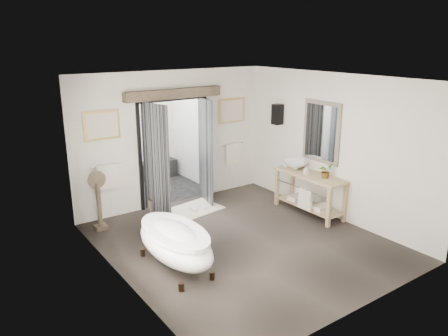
{
  "coord_description": "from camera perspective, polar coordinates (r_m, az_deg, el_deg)",
  "views": [
    {
      "loc": [
        -4.4,
        -5.63,
        3.52
      ],
      "look_at": [
        0.0,
        0.6,
        1.25
      ],
      "focal_mm": 35.0,
      "sensor_mm": 36.0,
      "label": 1
    }
  ],
  "objects": [
    {
      "name": "ground_plane",
      "position": [
        7.97,
        2.53,
        -9.66
      ],
      "size": [
        5.0,
        5.0,
        0.0
      ],
      "primitive_type": "plane",
      "color": "#473E37"
    },
    {
      "name": "room_shell",
      "position": [
        7.23,
        3.07,
        3.25
      ],
      "size": [
        4.52,
        5.02,
        2.91
      ],
      "color": "silver",
      "rests_on": "ground_plane"
    },
    {
      "name": "shower_room",
      "position": [
        10.9,
        -10.35,
        2.42
      ],
      "size": [
        2.22,
        2.01,
        2.51
      ],
      "color": "black",
      "rests_on": "ground_plane"
    },
    {
      "name": "back_wall_dressing",
      "position": [
        9.3,
        -6.13,
        4.32
      ],
      "size": [
        3.82,
        0.79,
        2.52
      ],
      "color": "black",
      "rests_on": "ground_plane"
    },
    {
      "name": "clawfoot_tub",
      "position": [
        7.02,
        -6.43,
        -9.6
      ],
      "size": [
        0.82,
        1.84,
        0.9
      ],
      "color": "#322316",
      "rests_on": "ground_plane"
    },
    {
      "name": "vanity",
      "position": [
        9.21,
        11.06,
        -2.87
      ],
      "size": [
        0.57,
        1.6,
        0.85
      ],
      "color": "tan",
      "rests_on": "ground_plane"
    },
    {
      "name": "pedestal_mirror",
      "position": [
        8.61,
        -16.01,
        -4.62
      ],
      "size": [
        0.35,
        0.22,
        1.17
      ],
      "color": "brown",
      "rests_on": "ground_plane"
    },
    {
      "name": "rug",
      "position": [
        9.4,
        -4.1,
        -5.43
      ],
      "size": [
        1.3,
        0.97,
        0.01
      ],
      "primitive_type": "cube",
      "rotation": [
        0.0,
        0.0,
        0.15
      ],
      "color": "beige",
      "rests_on": "ground_plane"
    },
    {
      "name": "slippers",
      "position": [
        9.39,
        -3.41,
        -5.23
      ],
      "size": [
        0.33,
        0.25,
        0.05
      ],
      "color": "silver",
      "rests_on": "rug"
    },
    {
      "name": "basin",
      "position": [
        9.4,
        9.32,
        0.42
      ],
      "size": [
        0.66,
        0.66,
        0.18
      ],
      "primitive_type": "imported",
      "rotation": [
        0.0,
        0.0,
        0.32
      ],
      "color": "white",
      "rests_on": "vanity"
    },
    {
      "name": "plant",
      "position": [
        8.88,
        13.12,
        -0.37
      ],
      "size": [
        0.3,
        0.27,
        0.3
      ],
      "primitive_type": "imported",
      "rotation": [
        0.0,
        0.0,
        0.16
      ],
      "color": "gray",
      "rests_on": "vanity"
    },
    {
      "name": "soap_bottle_a",
      "position": [
        9.07,
        10.68,
        -0.27
      ],
      "size": [
        0.09,
        0.09,
        0.18
      ],
      "primitive_type": "imported",
      "rotation": [
        0.0,
        0.0,
        -0.11
      ],
      "color": "gray",
      "rests_on": "vanity"
    },
    {
      "name": "soap_bottle_b",
      "position": [
        9.51,
        7.97,
        0.56
      ],
      "size": [
        0.15,
        0.15,
        0.15
      ],
      "primitive_type": "imported",
      "rotation": [
        0.0,
        0.0,
        0.36
      ],
      "color": "gray",
      "rests_on": "vanity"
    }
  ]
}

